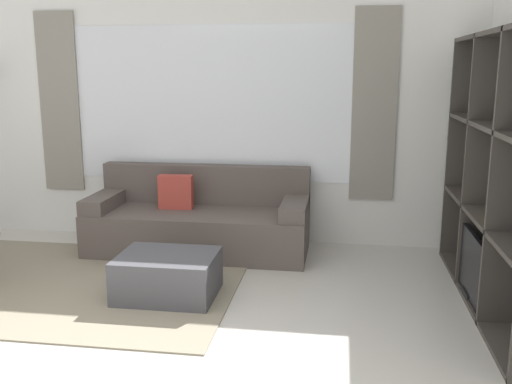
% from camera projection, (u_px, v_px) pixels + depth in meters
% --- Properties ---
extents(wall_back, '(6.64, 0.11, 2.70)m').
position_uv_depth(wall_back, '(212.00, 113.00, 5.97)').
color(wall_back, white).
rests_on(wall_back, ground_plane).
extents(area_rug, '(2.91, 2.12, 0.01)m').
position_uv_depth(area_rug, '(68.00, 283.00, 4.89)').
color(area_rug, gray).
rests_on(area_rug, ground_plane).
extents(shelving_unit, '(0.37, 2.45, 2.08)m').
position_uv_depth(shelving_unit, '(505.00, 179.00, 4.26)').
color(shelving_unit, '#515660').
rests_on(shelving_unit, ground_plane).
extents(couch_main, '(2.17, 0.86, 0.83)m').
position_uv_depth(couch_main, '(199.00, 222.00, 5.74)').
color(couch_main, '#564C47').
rests_on(couch_main, ground_plane).
extents(ottoman, '(0.78, 0.61, 0.36)m').
position_uv_depth(ottoman, '(168.00, 276.00, 4.57)').
color(ottoman, '#47474C').
rests_on(ottoman, ground_plane).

